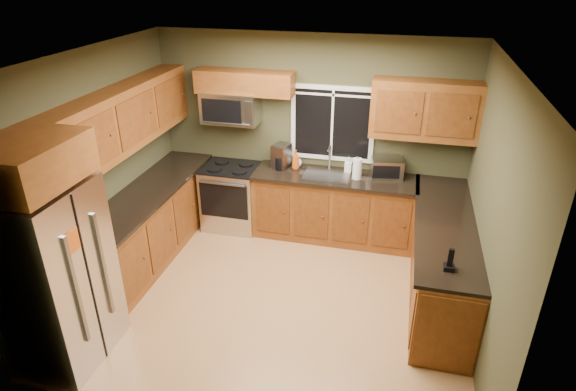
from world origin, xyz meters
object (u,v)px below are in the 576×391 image
at_px(soap_bottle_a, 296,160).
at_px(soap_bottle_b, 348,165).
at_px(refrigerator, 56,277).
at_px(kettle, 281,157).
at_px(cordless_phone, 450,263).
at_px(range, 232,196).
at_px(coffee_maker, 281,157).
at_px(microwave, 231,107).
at_px(soap_bottle_c, 297,161).
at_px(toaster_oven, 387,168).
at_px(paper_towel_roll, 357,169).

xyz_separation_m(soap_bottle_a, soap_bottle_b, (0.71, 0.08, -0.03)).
height_order(refrigerator, soap_bottle_b, refrigerator).
distance_m(kettle, cordless_phone, 2.92).
distance_m(range, cordless_phone, 3.40).
height_order(range, soap_bottle_a, soap_bottle_a).
xyz_separation_m(coffee_maker, kettle, (-0.02, 0.05, -0.02)).
relative_size(range, soap_bottle_b, 4.63).
height_order(range, cordless_phone, cordless_phone).
relative_size(microwave, soap_bottle_c, 4.52).
xyz_separation_m(refrigerator, soap_bottle_c, (1.59, 2.97, 0.12)).
xyz_separation_m(refrigerator, microwave, (0.69, 2.91, 0.83)).
relative_size(coffee_maker, soap_bottle_b, 1.62).
relative_size(toaster_oven, soap_bottle_a, 1.69).
height_order(paper_towel_roll, soap_bottle_a, paper_towel_roll).
bearing_deg(soap_bottle_c, paper_towel_roll, -13.50).
height_order(refrigerator, soap_bottle_a, refrigerator).
bearing_deg(microwave, range, -89.98).
bearing_deg(range, toaster_oven, 3.97).
height_order(kettle, soap_bottle_c, kettle).
bearing_deg(soap_bottle_c, toaster_oven, -2.31).
bearing_deg(kettle, refrigerator, -115.12).
distance_m(range, microwave, 1.27).
xyz_separation_m(toaster_oven, soap_bottle_b, (-0.51, 0.05, -0.02)).
height_order(toaster_oven, soap_bottle_b, toaster_oven).
height_order(kettle, paper_towel_roll, paper_towel_roll).
relative_size(refrigerator, soap_bottle_c, 10.70).
relative_size(microwave, cordless_phone, 3.44).
bearing_deg(soap_bottle_a, kettle, 169.43).
relative_size(refrigerator, coffee_maker, 5.47).
bearing_deg(refrigerator, toaster_oven, 46.11).
height_order(paper_towel_roll, cordless_phone, paper_towel_roll).
xyz_separation_m(refrigerator, kettle, (1.37, 2.92, 0.17)).
bearing_deg(range, soap_bottle_c, 12.24).
xyz_separation_m(range, soap_bottle_b, (1.61, 0.19, 0.57)).
distance_m(range, toaster_oven, 2.20).
height_order(coffee_maker, soap_bottle_b, coffee_maker).
distance_m(range, coffee_maker, 0.94).
xyz_separation_m(toaster_oven, kettle, (-1.43, 0.01, 0.01)).
xyz_separation_m(kettle, soap_bottle_a, (0.22, -0.04, -0.00)).
bearing_deg(soap_bottle_c, range, -167.76).
bearing_deg(toaster_oven, range, -176.03).
xyz_separation_m(refrigerator, soap_bottle_a, (1.59, 2.88, 0.17)).
bearing_deg(range, cordless_phone, -33.27).
bearing_deg(cordless_phone, microwave, 144.83).
distance_m(kettle, soap_bottle_c, 0.23).
relative_size(refrigerator, soap_bottle_a, 6.77).
distance_m(kettle, paper_towel_roll, 1.08).
bearing_deg(toaster_oven, soap_bottle_c, 177.69).
distance_m(toaster_oven, paper_towel_roll, 0.40).
height_order(kettle, soap_bottle_b, kettle).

